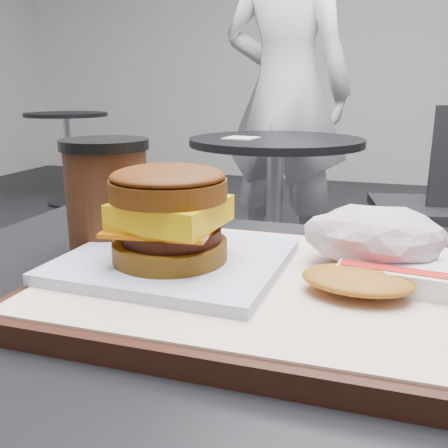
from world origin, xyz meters
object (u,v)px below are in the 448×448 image
(crumpled_wrapper, at_px, (375,237))
(coffee_cup, at_px, (107,198))
(breakfast_sandwich, at_px, (171,226))
(neighbor_table, at_px, (275,187))
(hash_brown, at_px, (380,277))
(patron, at_px, (285,92))
(serving_tray, at_px, (270,287))
(neighbor_chair, at_px, (446,198))

(crumpled_wrapper, bearing_deg, coffee_cup, -179.85)
(breakfast_sandwich, height_order, neighbor_table, breakfast_sandwich)
(neighbor_table, bearing_deg, hash_brown, -75.44)
(breakfast_sandwich, relative_size, patron, 0.11)
(patron, bearing_deg, hash_brown, 113.56)
(serving_tray, height_order, patron, patron)
(serving_tray, height_order, breakfast_sandwich, breakfast_sandwich)
(serving_tray, distance_m, breakfast_sandwich, 0.10)
(neighbor_chair, bearing_deg, patron, 150.60)
(coffee_cup, bearing_deg, serving_tray, -16.04)
(neighbor_table, relative_size, patron, 0.41)
(hash_brown, relative_size, coffee_cup, 0.98)
(crumpled_wrapper, height_order, coffee_cup, coffee_cup)
(hash_brown, bearing_deg, neighbor_table, 104.56)
(hash_brown, distance_m, patron, 2.26)
(crumpled_wrapper, relative_size, neighbor_chair, 0.14)
(neighbor_chair, height_order, patron, patron)
(serving_tray, xyz_separation_m, neighbor_chair, (0.35, 1.77, -0.27))
(crumpled_wrapper, bearing_deg, breakfast_sandwich, -160.30)
(serving_tray, relative_size, hash_brown, 3.09)
(breakfast_sandwich, distance_m, hash_brown, 0.18)
(breakfast_sandwich, xyz_separation_m, crumpled_wrapper, (0.17, 0.06, -0.01))
(neighbor_table, distance_m, neighbor_chair, 0.70)
(serving_tray, xyz_separation_m, breakfast_sandwich, (-0.09, -0.01, 0.05))
(hash_brown, distance_m, coffee_cup, 0.28)
(coffee_cup, xyz_separation_m, patron, (-0.23, 2.15, 0.09))
(hash_brown, relative_size, neighbor_table, 0.16)
(hash_brown, distance_m, neighbor_chair, 1.82)
(breakfast_sandwich, distance_m, coffee_cup, 0.11)
(crumpled_wrapper, relative_size, neighbor_table, 0.16)
(hash_brown, height_order, patron, patron)
(crumpled_wrapper, relative_size, coffee_cup, 0.97)
(serving_tray, relative_size, coffee_cup, 3.03)
(serving_tray, distance_m, hash_brown, 0.09)
(coffee_cup, distance_m, neighbor_table, 1.58)
(hash_brown, bearing_deg, coffee_cup, 168.88)
(coffee_cup, bearing_deg, neighbor_table, 95.27)
(serving_tray, bearing_deg, breakfast_sandwich, -175.46)
(neighbor_table, bearing_deg, breakfast_sandwich, -81.51)
(breakfast_sandwich, height_order, coffee_cup, coffee_cup)
(neighbor_chair, bearing_deg, coffee_cup, -107.11)
(breakfast_sandwich, relative_size, neighbor_chair, 0.22)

